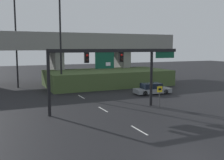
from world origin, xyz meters
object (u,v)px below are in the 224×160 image
highway_light_pole_near (16,32)px  parked_sedan_near_right (152,89)px  signal_gantry (113,61)px  highway_light_pole_far (61,41)px  speed_limit_sign (160,93)px

highway_light_pole_near → parked_sedan_near_right: 21.38m
signal_gantry → highway_light_pole_near: bearing=111.9°
highway_light_pole_near → highway_light_pole_far: bearing=-49.8°
highway_light_pole_far → parked_sedan_near_right: size_ratio=2.66×
speed_limit_sign → highway_light_pole_far: size_ratio=0.17×
signal_gantry → speed_limit_sign: (4.49, -1.23, -3.21)m
highway_light_pole_far → parked_sedan_near_right: (10.25, -6.58, -6.22)m
highway_light_pole_far → parked_sedan_near_right: 13.68m
signal_gantry → speed_limit_sign: bearing=-15.4°
speed_limit_sign → parked_sedan_near_right: speed_limit_sign is taller
highway_light_pole_near → speed_limit_sign: bearing=-58.8°
signal_gantry → highway_light_pole_far: size_ratio=1.03×
signal_gantry → speed_limit_sign: signal_gantry is taller
highway_light_pole_far → parked_sedan_near_right: highway_light_pole_far is taller
highway_light_pole_far → highway_light_pole_near: bearing=130.2°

